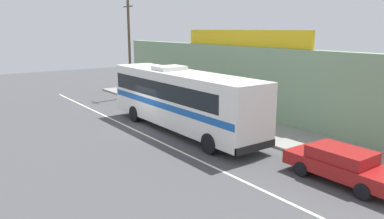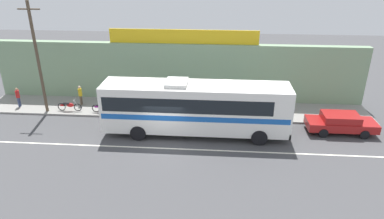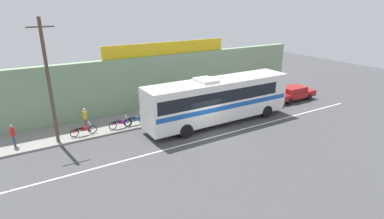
% 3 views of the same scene
% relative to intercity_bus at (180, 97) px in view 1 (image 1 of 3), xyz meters
% --- Properties ---
extents(ground_plane, '(70.00, 70.00, 0.00)m').
position_rel_intercity_bus_xyz_m(ground_plane, '(-1.86, -1.35, -2.07)').
color(ground_plane, '#444447').
extents(sidewalk_slab, '(30.00, 3.60, 0.14)m').
position_rel_intercity_bus_xyz_m(sidewalk_slab, '(-1.86, 3.85, -2.00)').
color(sidewalk_slab, gray).
rests_on(sidewalk_slab, ground_plane).
extents(storefront_facade, '(30.00, 0.70, 4.80)m').
position_rel_intercity_bus_xyz_m(storefront_facade, '(-1.86, 6.00, 0.33)').
color(storefront_facade, gray).
rests_on(storefront_facade, ground_plane).
extents(storefront_billboard, '(11.80, 0.12, 1.10)m').
position_rel_intercity_bus_xyz_m(storefront_billboard, '(-1.30, 6.00, 3.28)').
color(storefront_billboard, gold).
rests_on(storefront_billboard, storefront_facade).
extents(road_center_stripe, '(30.00, 0.14, 0.01)m').
position_rel_intercity_bus_xyz_m(road_center_stripe, '(-1.86, -2.15, -2.06)').
color(road_center_stripe, silver).
rests_on(road_center_stripe, ground_plane).
extents(intercity_bus, '(12.32, 2.67, 3.78)m').
position_rel_intercity_bus_xyz_m(intercity_bus, '(0.00, 0.00, 0.00)').
color(intercity_bus, white).
rests_on(intercity_bus, ground_plane).
extents(parked_car, '(4.60, 1.84, 1.37)m').
position_rel_intercity_bus_xyz_m(parked_car, '(9.98, 0.97, -1.33)').
color(parked_car, maroon).
rests_on(parked_car, ground_plane).
extents(utility_pole, '(1.60, 0.22, 8.27)m').
position_rel_intercity_bus_xyz_m(utility_pole, '(-11.61, 2.57, 2.34)').
color(utility_pole, brown).
rests_on(utility_pole, sidewalk_slab).
extents(motorcycle_black, '(1.85, 0.56, 0.94)m').
position_rel_intercity_bus_xyz_m(motorcycle_black, '(-7.16, 2.64, -1.50)').
color(motorcycle_black, black).
rests_on(motorcycle_black, sidewalk_slab).
extents(motorcycle_purple, '(1.91, 0.56, 0.94)m').
position_rel_intercity_bus_xyz_m(motorcycle_purple, '(-9.89, 2.72, -1.50)').
color(motorcycle_purple, black).
rests_on(motorcycle_purple, sidewalk_slab).
extents(motorcycle_blue, '(1.86, 0.56, 0.94)m').
position_rel_intercity_bus_xyz_m(motorcycle_blue, '(-4.33, 2.55, -1.50)').
color(motorcycle_blue, black).
rests_on(motorcycle_blue, sidewalk_slab).
extents(motorcycle_red, '(1.86, 0.56, 0.94)m').
position_rel_intercity_bus_xyz_m(motorcycle_red, '(-5.98, 2.70, -1.50)').
color(motorcycle_red, black).
rests_on(motorcycle_red, sidewalk_slab).
extents(pedestrian_far_left, '(0.30, 0.48, 1.57)m').
position_rel_intercity_bus_xyz_m(pedestrian_far_left, '(-14.20, 3.24, -1.02)').
color(pedestrian_far_left, navy).
rests_on(pedestrian_far_left, sidewalk_slab).
extents(pedestrian_near_shop, '(0.30, 0.48, 1.63)m').
position_rel_intercity_bus_xyz_m(pedestrian_near_shop, '(-1.97, 4.30, -0.98)').
color(pedestrian_near_shop, navy).
rests_on(pedestrian_near_shop, sidewalk_slab).
extents(pedestrian_far_right, '(0.30, 0.48, 1.61)m').
position_rel_intercity_bus_xyz_m(pedestrian_far_right, '(-9.40, 3.95, -1.00)').
color(pedestrian_far_right, brown).
rests_on(pedestrian_far_right, sidewalk_slab).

